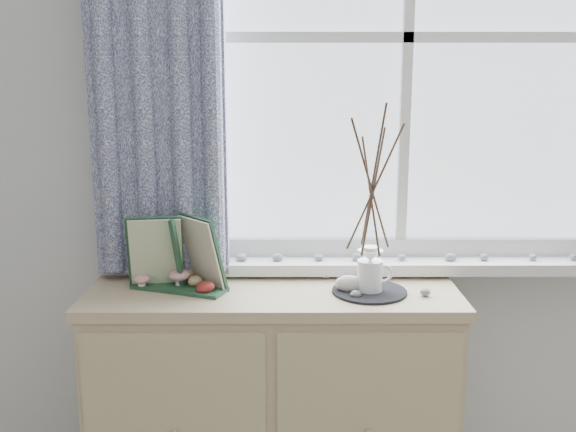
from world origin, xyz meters
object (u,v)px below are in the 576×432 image
Objects in this scene: sideboard at (273,408)px; botanical_book at (177,255)px; toadstool_cluster at (165,268)px; twig_pitcher at (372,184)px.

botanical_book is (-0.30, -0.04, 0.55)m from sideboard.
toadstool_cluster is (-0.06, 0.09, -0.07)m from botanical_book.
sideboard is 6.64× the size of toadstool_cluster.
sideboard is at bearing 157.07° from twig_pitcher.
toadstool_cluster is at bearing 172.42° from sideboard.
twig_pitcher is (0.61, 0.00, 0.22)m from botanical_book.
botanical_book is 0.59× the size of twig_pitcher.
sideboard is 1.98× the size of twig_pitcher.
botanical_book is at bearing 165.04° from twig_pitcher.
sideboard is 0.83m from twig_pitcher.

